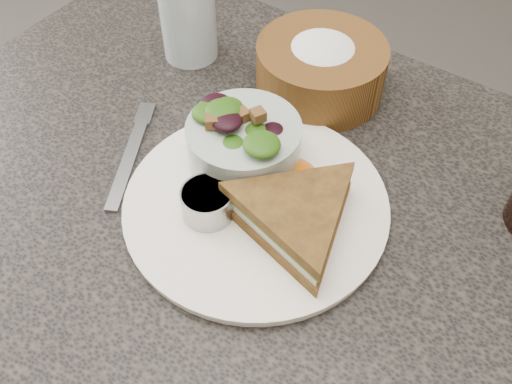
{
  "coord_description": "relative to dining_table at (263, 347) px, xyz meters",
  "views": [
    {
      "loc": [
        0.22,
        -0.34,
        1.26
      ],
      "look_at": [
        -0.01,
        -0.01,
        0.78
      ],
      "focal_mm": 40.0,
      "sensor_mm": 36.0,
      "label": 1
    }
  ],
  "objects": [
    {
      "name": "dressing_ramekin",
      "position": [
        -0.04,
        -0.05,
        0.41
      ],
      "size": [
        0.07,
        0.07,
        0.04
      ],
      "primitive_type": "cylinder",
      "rotation": [
        0.0,
        0.0,
        0.14
      ],
      "color": "#959697",
      "rests_on": "dinner_plate"
    },
    {
      "name": "dining_table",
      "position": [
        0.0,
        0.0,
        0.0
      ],
      "size": [
        1.0,
        0.7,
        0.75
      ],
      "primitive_type": "cube",
      "color": "black",
      "rests_on": "floor"
    },
    {
      "name": "dinner_plate",
      "position": [
        -0.01,
        -0.01,
        0.38
      ],
      "size": [
        0.3,
        0.3,
        0.01
      ],
      "primitive_type": "cylinder",
      "color": "white",
      "rests_on": "dining_table"
    },
    {
      "name": "orange_wedge",
      "position": [
        0.01,
        0.05,
        0.4
      ],
      "size": [
        0.08,
        0.08,
        0.03
      ],
      "primitive_type": "cone",
      "rotation": [
        0.0,
        0.0,
        0.33
      ],
      "color": "orange",
      "rests_on": "dinner_plate"
    },
    {
      "name": "water_glass",
      "position": [
        -0.25,
        0.18,
        0.43
      ],
      "size": [
        0.1,
        0.1,
        0.12
      ],
      "primitive_type": "cylinder",
      "rotation": [
        0.0,
        0.0,
        0.43
      ],
      "color": "silver",
      "rests_on": "dining_table"
    },
    {
      "name": "sandwich",
      "position": [
        0.05,
        -0.02,
        0.41
      ],
      "size": [
        0.21,
        0.21,
        0.05
      ],
      "primitive_type": null,
      "rotation": [
        0.0,
        0.0,
        -0.25
      ],
      "color": "brown",
      "rests_on": "dinner_plate"
    },
    {
      "name": "bread_basket",
      "position": [
        -0.05,
        0.21,
        0.42
      ],
      "size": [
        0.18,
        0.18,
        0.1
      ],
      "primitive_type": null,
      "rotation": [
        0.0,
        0.0,
        -0.05
      ],
      "color": "brown",
      "rests_on": "dining_table"
    },
    {
      "name": "fork",
      "position": [
        -0.18,
        -0.04,
        0.38
      ],
      "size": [
        0.09,
        0.15,
        0.0
      ],
      "primitive_type": "cube",
      "rotation": [
        0.0,
        0.0,
        0.49
      ],
      "color": "#9599A3",
      "rests_on": "dining_table"
    },
    {
      "name": "knife",
      "position": [
        -0.13,
        0.0,
        0.38
      ],
      "size": [
        0.02,
        0.19,
        0.0
      ],
      "primitive_type": "cube",
      "rotation": [
        0.0,
        0.0,
        0.05
      ],
      "color": "gray",
      "rests_on": "dining_table"
    },
    {
      "name": "salad_bowl",
      "position": [
        -0.06,
        0.03,
        0.43
      ],
      "size": [
        0.15,
        0.15,
        0.08
      ],
      "primitive_type": null,
      "rotation": [
        0.0,
        0.0,
        -0.16
      ],
      "color": "#A0B1A8",
      "rests_on": "dinner_plate"
    }
  ]
}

